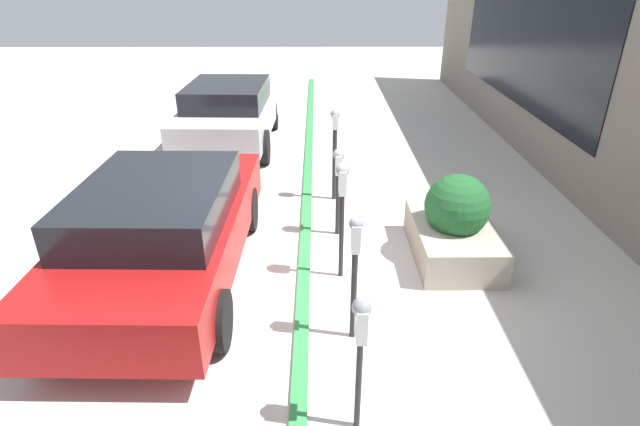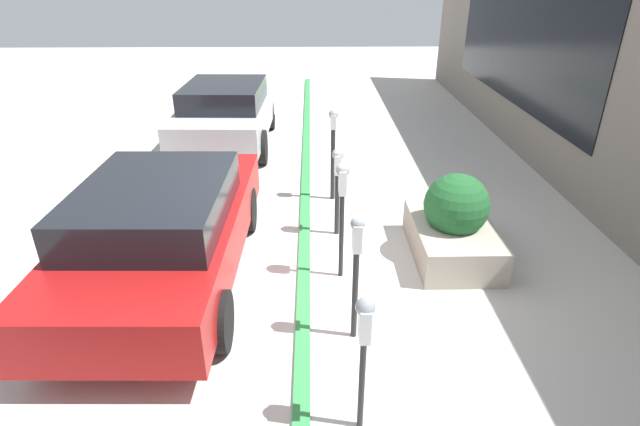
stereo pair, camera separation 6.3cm
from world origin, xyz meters
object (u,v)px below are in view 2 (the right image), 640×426
parking_meter_middle (342,194)px  parked_car_middle (163,229)px  parking_meter_farthest (333,141)px  planter_box (454,225)px  parked_car_rear (227,112)px  parking_meter_fourth (338,175)px  parking_meter_second (356,256)px  parking_meter_nearest (364,333)px

parking_meter_middle → parked_car_middle: bearing=91.5°
parking_meter_farthest → planter_box: parking_meter_farthest is taller
parking_meter_farthest → parked_car_middle: bearing=138.2°
parked_car_middle → parked_car_rear: parked_car_middle is taller
parking_meter_middle → parking_meter_farthest: size_ratio=1.00×
parking_meter_middle → parked_car_middle: 2.22m
parking_meter_middle → parked_car_rear: size_ratio=0.39×
parked_car_middle → parking_meter_fourth: bearing=-60.4°
parking_meter_farthest → parked_car_rear: parking_meter_farthest is taller
parking_meter_farthest → planter_box: (-1.89, -1.55, -0.57)m
parking_meter_second → parking_meter_fourth: parking_meter_second is taller
parking_meter_second → parked_car_rear: parking_meter_second is taller
parking_meter_farthest → parked_car_middle: 3.27m
parking_meter_second → planter_box: bearing=-41.7°
parking_meter_nearest → parked_car_middle: parked_car_middle is taller
parking_meter_farthest → parked_car_middle: size_ratio=0.37×
parking_meter_middle → parked_car_middle: size_ratio=0.37×
parking_meter_nearest → parking_meter_fourth: (3.48, 0.03, -0.08)m
parking_meter_second → parking_meter_fourth: (2.30, 0.07, -0.07)m
parking_meter_second → parking_meter_middle: bearing=3.7°
parking_meter_nearest → parking_meter_middle: parking_meter_middle is taller
parking_meter_fourth → planter_box: 1.74m
parking_meter_middle → planter_box: size_ratio=0.94×
parking_meter_nearest → parked_car_middle: size_ratio=0.32×
parking_meter_second → parked_car_rear: bearing=19.5°
parking_meter_fourth → parking_meter_middle: bearing=179.9°
parking_meter_nearest → planter_box: size_ratio=0.82×
parking_meter_farthest → parked_car_rear: bearing=37.3°
parking_meter_nearest → parking_meter_fourth: bearing=0.6°
parking_meter_middle → parking_meter_fourth: parking_meter_middle is taller
parking_meter_nearest → parked_car_rear: (7.59, 2.23, -0.28)m
parked_car_middle → parked_car_rear: 5.30m
parking_meter_farthest → parking_meter_nearest: bearing=-179.4°
parking_meter_middle → parking_meter_nearest: bearing=-179.1°
parked_car_middle → parking_meter_middle: bearing=-87.3°
parking_meter_nearest → planter_box: 3.26m
planter_box → parked_car_middle: bearing=98.2°
parking_meter_fourth → parked_car_middle: bearing=118.5°
parked_car_rear → parking_meter_nearest: bearing=-161.8°
parking_meter_farthest → parked_car_rear: (2.87, 2.18, -0.29)m
parking_meter_second → parked_car_rear: size_ratio=0.37×
parking_meter_second → parking_meter_farthest: size_ratio=0.93×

